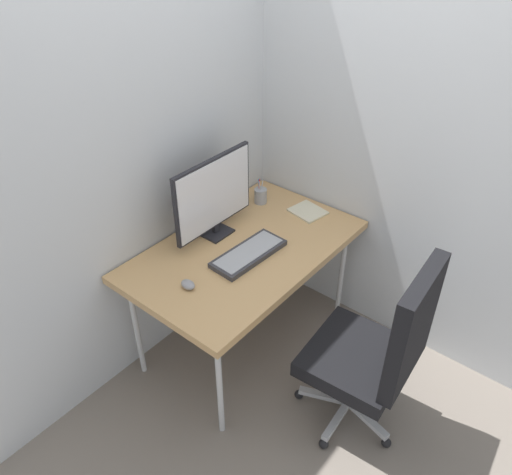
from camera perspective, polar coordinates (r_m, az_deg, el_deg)
The scene contains 10 objects.
ground_plane at distance 3.20m, azimuth -1.09°, elevation -11.41°, with size 8.00×8.00×0.00m, color slate.
wall_back at distance 2.66m, azimuth -8.64°, elevation 14.48°, with size 2.93×0.04×2.80m, color silver.
wall_side_right at distance 2.78m, azimuth 11.84°, elevation 15.08°, with size 0.04×2.43×2.80m, color silver.
desk at distance 2.75m, azimuth -1.25°, elevation -1.78°, with size 1.28×0.78×0.71m.
office_chair at distance 2.49m, azimuth 13.70°, elevation -12.10°, with size 0.55×0.56×1.03m.
monitor at distance 2.71m, azimuth -4.83°, elevation 4.72°, with size 0.55×0.13×0.46m.
keyboard at distance 2.65m, azimuth -0.83°, elevation -1.82°, with size 0.44×0.20×0.03m.
mouse at distance 2.48m, azimuth -7.65°, elevation -5.28°, with size 0.06×0.08×0.04m, color gray.
pen_holder at distance 3.08m, azimuth 0.52°, elevation 4.76°, with size 0.08×0.08×0.16m.
notebook at distance 3.02m, azimuth 5.85°, elevation 2.94°, with size 0.17×0.19×0.01m, color beige.
Camera 1 is at (-1.66, -1.43, 2.33)m, focal length 35.53 mm.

